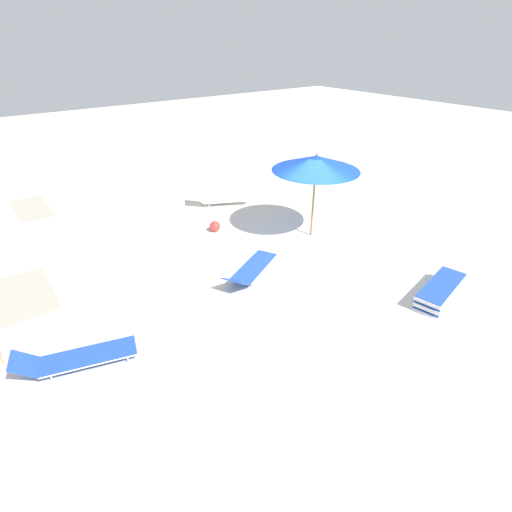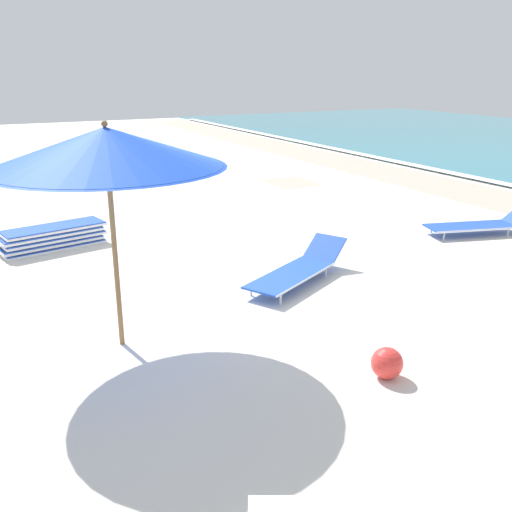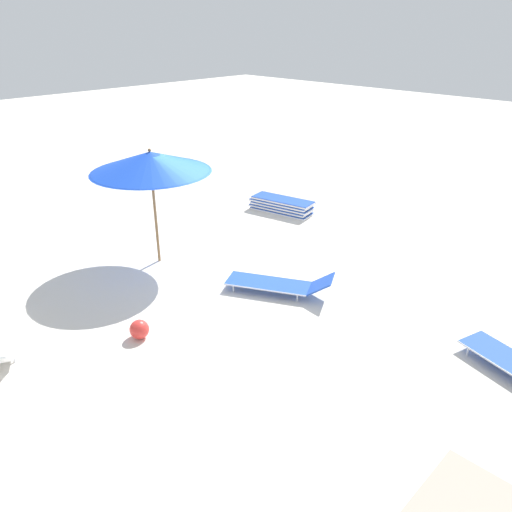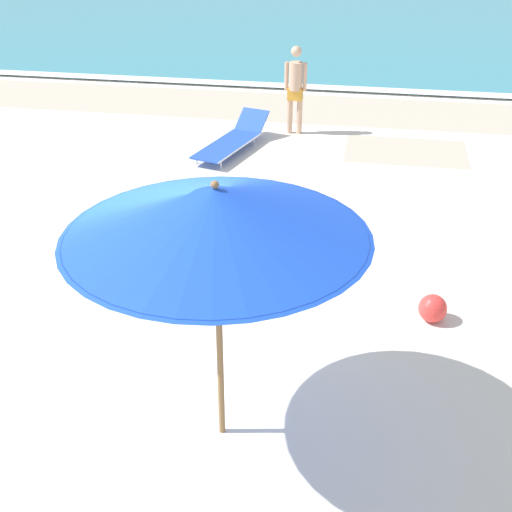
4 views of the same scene
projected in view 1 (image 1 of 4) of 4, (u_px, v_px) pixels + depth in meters
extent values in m
cube|color=silver|center=(306.00, 264.00, 11.39)|extent=(60.00, 60.00, 0.16)
cube|color=#AFA492|center=(18.00, 296.00, 9.86)|extent=(2.32, 1.55, 0.00)
cube|color=#AFA492|center=(31.00, 208.00, 14.79)|extent=(2.59, 1.14, 0.00)
cylinder|color=olive|center=(313.00, 201.00, 12.26)|extent=(0.06, 0.06, 2.35)
cone|color=blue|center=(316.00, 163.00, 11.68)|extent=(2.62, 2.62, 0.44)
cylinder|color=#13359C|center=(316.00, 170.00, 11.78)|extent=(2.54, 2.54, 0.01)
sphere|color=olive|center=(317.00, 154.00, 11.56)|extent=(0.07, 0.07, 0.07)
cube|color=blue|center=(439.00, 296.00, 9.79)|extent=(0.95, 1.88, 0.03)
cube|color=silver|center=(439.00, 297.00, 9.81)|extent=(0.96, 1.92, 0.04)
cube|color=blue|center=(441.00, 292.00, 9.77)|extent=(0.95, 1.88, 0.03)
cube|color=silver|center=(440.00, 293.00, 9.79)|extent=(0.96, 1.92, 0.04)
cube|color=blue|center=(441.00, 290.00, 9.70)|extent=(0.95, 1.88, 0.03)
cube|color=silver|center=(440.00, 291.00, 9.71)|extent=(0.96, 1.92, 0.04)
cube|color=blue|center=(442.00, 287.00, 9.68)|extent=(0.95, 1.88, 0.03)
cube|color=silver|center=(442.00, 288.00, 9.70)|extent=(0.96, 1.92, 0.04)
cube|color=blue|center=(442.00, 285.00, 9.60)|extent=(0.95, 1.88, 0.03)
cube|color=silver|center=(442.00, 286.00, 9.61)|extent=(0.96, 1.92, 0.04)
cube|color=blue|center=(255.00, 266.00, 10.79)|extent=(1.34, 1.81, 0.03)
cylinder|color=silver|center=(265.00, 269.00, 10.67)|extent=(0.83, 1.54, 0.03)
cylinder|color=silver|center=(245.00, 264.00, 10.90)|extent=(0.83, 1.54, 0.03)
cube|color=blue|center=(236.00, 282.00, 9.85)|extent=(0.73, 0.69, 0.33)
cylinder|color=silver|center=(273.00, 260.00, 11.27)|extent=(0.03, 0.03, 0.16)
cylinder|color=silver|center=(257.00, 256.00, 11.46)|extent=(0.03, 0.03, 0.16)
cylinder|color=silver|center=(252.00, 284.00, 10.21)|extent=(0.03, 0.03, 0.16)
cylinder|color=silver|center=(235.00, 279.00, 10.40)|extent=(0.03, 0.03, 0.16)
cube|color=blue|center=(89.00, 356.00, 7.81)|extent=(1.07, 1.87, 0.03)
cylinder|color=silver|center=(90.00, 366.00, 7.57)|extent=(0.52, 1.71, 0.03)
cylinder|color=silver|center=(89.00, 346.00, 8.06)|extent=(0.52, 1.71, 0.03)
cube|color=blue|center=(24.00, 364.00, 7.39)|extent=(0.68, 0.59, 0.36)
cylinder|color=silver|center=(128.00, 359.00, 7.86)|extent=(0.03, 0.03, 0.16)
cylinder|color=silver|center=(126.00, 343.00, 8.28)|extent=(0.03, 0.03, 0.16)
cylinder|color=silver|center=(51.00, 378.00, 7.44)|extent=(0.03, 0.03, 0.16)
cylinder|color=silver|center=(53.00, 360.00, 7.85)|extent=(0.03, 0.03, 0.16)
cube|color=white|center=(226.00, 200.00, 15.07)|extent=(1.32, 1.80, 0.03)
cylinder|color=silver|center=(227.00, 202.00, 14.81)|extent=(0.81, 1.54, 0.03)
cylinder|color=silver|center=(225.00, 197.00, 15.33)|extent=(0.81, 1.54, 0.03)
cube|color=white|center=(197.00, 197.00, 14.83)|extent=(0.71, 0.65, 0.38)
cylinder|color=silver|center=(245.00, 203.00, 14.99)|extent=(0.03, 0.03, 0.16)
cylinder|color=silver|center=(243.00, 198.00, 15.43)|extent=(0.03, 0.03, 0.16)
cylinder|color=silver|center=(209.00, 205.00, 14.80)|extent=(0.03, 0.03, 0.16)
cylinder|color=silver|center=(208.00, 200.00, 15.24)|extent=(0.03, 0.03, 0.16)
sphere|color=red|center=(215.00, 226.00, 13.00)|extent=(0.35, 0.35, 0.35)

